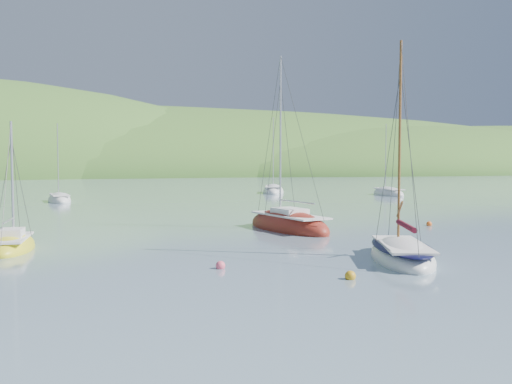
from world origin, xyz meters
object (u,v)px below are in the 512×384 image
object	(u,v)px
daysailer_white	(402,255)
sailboat_yellow	(11,247)
sloop_red	(288,226)
distant_sloop_b	(273,192)
distant_sloop_a	(59,200)
distant_sloop_d	(388,194)

from	to	relation	value
daysailer_white	sailboat_yellow	world-z (taller)	daysailer_white
sloop_red	distant_sloop_b	world-z (taller)	sloop_red
daysailer_white	sailboat_yellow	bearing A→B (deg)	174.39
daysailer_white	distant_sloop_b	xyz separation A→B (m)	(10.84, 50.72, -0.05)
sloop_red	distant_sloop_a	xyz separation A→B (m)	(-15.09, 30.19, -0.06)
distant_sloop_a	distant_sloop_b	xyz separation A→B (m)	(27.02, 8.71, 0.02)
distant_sloop_a	distant_sloop_b	size ratio (longest dim) A/B	0.82
daysailer_white	sailboat_yellow	distance (m)	18.83
sailboat_yellow	distant_sloop_d	xyz separation A→B (m)	(40.28, 33.85, 0.00)
sloop_red	distant_sloop_d	xyz separation A→B (m)	(24.34, 30.07, -0.05)
distant_sloop_d	distant_sloop_b	bearing A→B (deg)	148.11
sailboat_yellow	distant_sloop_d	bearing A→B (deg)	43.39
daysailer_white	distant_sloop_d	size ratio (longest dim) A/B	1.07
daysailer_white	distant_sloop_a	distance (m)	45.02
distant_sloop_a	sailboat_yellow	bearing A→B (deg)	-99.42
sloop_red	distant_sloop_d	size ratio (longest dim) A/B	1.23
daysailer_white	distant_sloop_b	distance (m)	51.87
distant_sloop_a	distant_sloop_b	world-z (taller)	distant_sloop_b
sloop_red	distant_sloop_a	size ratio (longest dim) A/B	1.32
sailboat_yellow	distant_sloop_d	world-z (taller)	distant_sloop_d
sloop_red	sailboat_yellow	size ratio (longest dim) A/B	1.73
daysailer_white	distant_sloop_d	distance (m)	47.93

